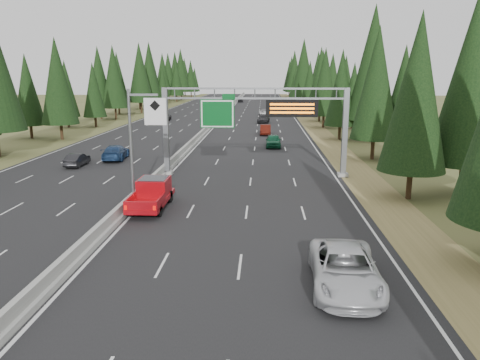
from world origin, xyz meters
TOP-DOWN VIEW (x-y plane):
  - road at (0.00, 80.00)m, footprint 32.00×260.00m
  - shoulder_right at (17.80, 80.00)m, footprint 3.60×260.00m
  - shoulder_left at (-17.80, 80.00)m, footprint 3.60×260.00m
  - median_barrier at (0.00, 80.00)m, footprint 0.70×260.00m
  - sign_gantry at (8.92, 34.88)m, footprint 16.75×0.98m
  - hov_sign_pole at (0.58, 24.97)m, footprint 2.80×0.50m
  - tree_row_right at (21.77, 71.96)m, footprint 11.66×241.34m
  - tree_row_left at (-22.13, 68.03)m, footprint 11.64×241.71m
  - silver_minivan at (12.59, 12.45)m, footprint 3.10×6.24m
  - red_pickup at (1.50, 24.47)m, footprint 2.11×5.92m
  - car_ahead_green at (10.32, 51.98)m, footprint 1.90×4.61m
  - car_ahead_dkred at (9.36, 64.19)m, footprint 1.57×4.49m
  - car_ahead_dkgrey at (9.06, 81.52)m, footprint 2.53×5.28m
  - car_ahead_white at (9.30, 95.13)m, footprint 2.65×5.15m
  - car_ahead_far at (1.50, 146.95)m, footprint 1.94×4.39m
  - car_onc_near at (-9.41, 38.51)m, footprint 1.35×3.87m
  - car_onc_blue at (-6.72, 42.34)m, footprint 2.70×5.57m
  - car_onc_white at (-1.50, 85.88)m, footprint 1.95×4.76m
  - car_onc_far at (-10.45, 85.82)m, footprint 2.53×4.82m

SIDE VIEW (x-z plane):
  - shoulder_right at x=17.80m, z-range 0.00..0.06m
  - shoulder_left at x=-17.80m, z-range 0.00..0.06m
  - road at x=0.00m, z-range 0.00..0.08m
  - median_barrier at x=0.00m, z-range -0.01..0.84m
  - car_onc_near at x=-9.41m, z-range 0.08..1.36m
  - car_onc_far at x=-10.45m, z-range 0.08..1.37m
  - car_ahead_white at x=9.30m, z-range 0.08..1.47m
  - car_ahead_far at x=1.50m, z-range 0.08..1.55m
  - car_ahead_dkred at x=9.36m, z-range 0.08..1.56m
  - car_ahead_dkgrey at x=9.06m, z-range 0.08..1.56m
  - car_onc_blue at x=-6.72m, z-range 0.08..1.64m
  - car_ahead_green at x=10.32m, z-range 0.08..1.65m
  - car_onc_white at x=-1.50m, z-range 0.08..1.70m
  - silver_minivan at x=12.59m, z-range 0.08..1.78m
  - red_pickup at x=1.50m, z-range 0.18..2.11m
  - hov_sign_pole at x=0.58m, z-range 0.72..8.72m
  - sign_gantry at x=8.92m, z-range 1.37..9.17m
  - tree_row_right at x=21.77m, z-range -0.38..18.03m
  - tree_row_left at x=-22.13m, z-range -0.03..18.74m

